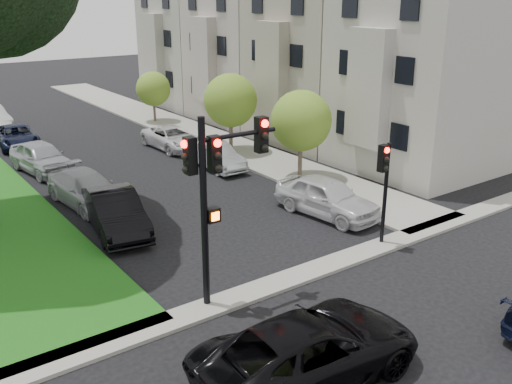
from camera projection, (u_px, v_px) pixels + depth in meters
ground at (352, 299)px, 17.26m from camera, size 140.00×140.00×0.00m
sidewalk_right at (174, 126)px, 39.32m from camera, size 3.50×44.00×0.12m
sidewalk_cross at (309, 272)px, 18.77m from camera, size 60.00×1.00×0.12m
house_a at (426, 32)px, 27.94m from camera, size 7.70×7.55×15.97m
house_b at (323, 25)px, 33.68m from camera, size 7.70×7.55×15.97m
house_c at (250, 20)px, 39.42m from camera, size 7.70×7.55×15.97m
house_d at (195, 16)px, 45.16m from camera, size 7.70×7.55×15.97m
small_tree_a at (301, 121)px, 27.28m from camera, size 2.95×2.95×4.42m
small_tree_b at (230, 101)px, 31.96m from camera, size 3.02×3.02×4.53m
small_tree_c at (153, 89)px, 39.67m from camera, size 2.40×2.40×3.60m
traffic_signal_main at (216, 177)px, 15.82m from camera, size 2.77×0.71×5.68m
traffic_signal_secondary at (384, 176)px, 19.99m from camera, size 0.49×0.40×3.84m
car_cross_near at (309, 349)px, 13.46m from camera, size 5.84×2.86×1.60m
car_parked_0 at (327, 197)px, 23.44m from camera, size 2.46×4.91×1.61m
car_parked_1 at (216, 156)px, 29.74m from camera, size 1.55×4.14×1.35m
car_parked_2 at (173, 138)px, 33.57m from camera, size 2.29×4.72×1.30m
car_parked_5 at (116, 212)px, 21.82m from camera, size 2.49×5.09×1.61m
car_parked_6 at (87, 189)px, 24.64m from camera, size 2.50×5.16×1.45m
car_parked_7 at (42, 157)px, 29.08m from camera, size 2.50×4.87×1.59m
car_parked_8 at (17, 136)px, 33.95m from camera, size 2.49×4.76×1.28m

